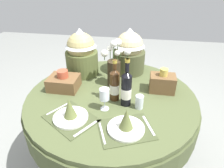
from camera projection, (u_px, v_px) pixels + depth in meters
ground at (111, 157)px, 2.00m from camera, size 8.00×8.00×0.00m
dining_table at (111, 109)px, 1.69m from camera, size 1.40×1.40×0.76m
place_setting_left at (70, 113)px, 1.33m from camera, size 0.43×0.40×0.16m
place_setting_right at (126, 124)px, 1.24m from camera, size 0.41×0.37×0.16m
flower_vase at (114, 66)px, 1.68m from camera, size 0.25×0.20×0.39m
wine_bottle_left at (126, 88)px, 1.43m from camera, size 0.08×0.08×0.37m
wine_bottle_right at (115, 85)px, 1.50m from camera, size 0.08×0.08×0.33m
wine_glass_left at (104, 95)px, 1.39m from camera, size 0.07×0.07×0.17m
tumbler_near_left at (139, 102)px, 1.44m from camera, size 0.06×0.06×0.10m
gift_tub_back_left at (81, 51)px, 1.83m from camera, size 0.30×0.30×0.44m
gift_tub_back_centre at (129, 50)px, 1.88m from camera, size 0.31×0.31×0.44m
woven_basket_side_left at (64, 82)px, 1.67m from camera, size 0.25×0.20×0.17m
woven_basket_side_right at (162, 83)px, 1.63m from camera, size 0.21×0.14×0.20m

